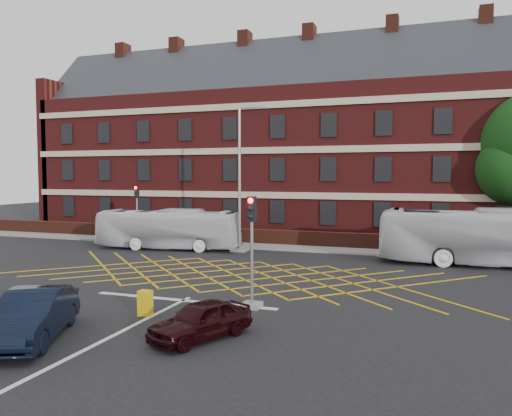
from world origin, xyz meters
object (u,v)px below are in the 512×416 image
(bus_left, at_px, (168,229))
(traffic_light_far, at_px, (137,219))
(car_navy, at_px, (32,316))
(utility_cabinet, at_px, (145,303))
(traffic_light_near, at_px, (252,262))
(street_lamp, at_px, (241,201))
(bus_right, at_px, (485,237))
(car_maroon, at_px, (201,320))
(direction_signs, at_px, (135,222))

(bus_left, xyz_separation_m, traffic_light_far, (-4.00, 2.39, 0.38))
(car_navy, height_order, utility_cabinet, car_navy)
(traffic_light_near, bearing_deg, street_lamp, 113.06)
(street_lamp, height_order, utility_cabinet, street_lamp)
(bus_right, xyz_separation_m, utility_cabinet, (-12.51, -14.98, -1.15))
(car_maroon, height_order, direction_signs, direction_signs)
(car_maroon, height_order, traffic_light_near, traffic_light_near)
(car_navy, bearing_deg, traffic_light_near, 24.51)
(street_lamp, distance_m, direction_signs, 10.39)
(bus_left, distance_m, street_lamp, 5.47)
(traffic_light_far, relative_size, direction_signs, 1.94)
(bus_left, relative_size, street_lamp, 1.04)
(bus_left, height_order, direction_signs, bus_left)
(traffic_light_near, relative_size, traffic_light_far, 1.00)
(bus_right, bearing_deg, street_lamp, 86.32)
(car_maroon, bearing_deg, direction_signs, 152.75)
(bus_right, bearing_deg, utility_cabinet, 137.88)
(car_navy, relative_size, car_maroon, 1.34)
(bus_right, height_order, street_lamp, street_lamp)
(traffic_light_far, bearing_deg, utility_cabinet, -56.29)
(bus_right, xyz_separation_m, car_navy, (-14.33, -18.45, -0.84))
(bus_right, distance_m, street_lamp, 14.91)
(street_lamp, height_order, direction_signs, street_lamp)
(car_maroon, height_order, traffic_light_far, traffic_light_far)
(bus_right, bearing_deg, direction_signs, 80.86)
(car_maroon, xyz_separation_m, street_lamp, (-5.29, 16.96, 2.73))
(car_navy, distance_m, traffic_light_far, 22.63)
(utility_cabinet, bearing_deg, street_lamp, 98.50)
(car_navy, bearing_deg, street_lamp, 67.25)
(bus_right, xyz_separation_m, direction_signs, (-24.67, 2.98, -0.23))
(utility_cabinet, bearing_deg, car_maroon, -28.25)
(bus_right, relative_size, car_navy, 2.48)
(car_maroon, bearing_deg, street_lamp, 132.32)
(traffic_light_near, xyz_separation_m, direction_signs, (-15.42, 15.65, -0.39))
(traffic_light_far, distance_m, direction_signs, 1.28)
(car_navy, height_order, traffic_light_near, traffic_light_near)
(bus_right, relative_size, utility_cabinet, 12.54)
(bus_right, distance_m, traffic_light_near, 15.69)
(traffic_light_near, relative_size, utility_cabinet, 4.63)
(direction_signs, bearing_deg, street_lamp, -14.81)
(car_maroon, bearing_deg, car_navy, -133.91)
(bus_right, height_order, traffic_light_far, traffic_light_far)
(bus_left, distance_m, direction_signs, 5.84)
(traffic_light_far, bearing_deg, traffic_light_near, -45.20)
(bus_right, relative_size, street_lamp, 1.22)
(car_maroon, distance_m, utility_cabinet, 3.41)
(car_navy, distance_m, car_maroon, 5.17)
(direction_signs, bearing_deg, car_maroon, -52.23)
(bus_left, xyz_separation_m, car_navy, (5.54, -18.11, -0.61))
(bus_left, distance_m, car_maroon, 19.28)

